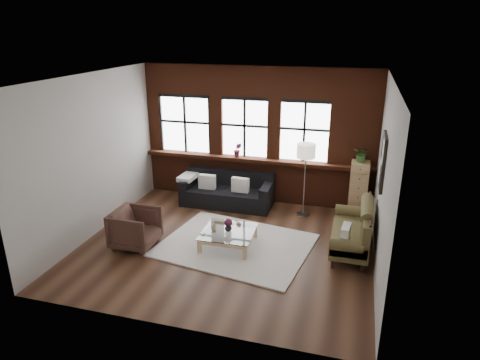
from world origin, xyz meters
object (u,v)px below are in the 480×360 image
(dark_sofa, at_px, (227,190))
(vase, at_px, (228,228))
(vintage_settee, at_px, (351,228))
(coffee_table, at_px, (228,239))
(drawer_chest, at_px, (358,189))
(armchair, at_px, (135,228))
(floor_lamp, at_px, (305,177))

(dark_sofa, height_order, vase, dark_sofa)
(vintage_settee, distance_m, coffee_table, 2.33)
(dark_sofa, bearing_deg, vase, -71.98)
(dark_sofa, relative_size, drawer_chest, 1.67)
(coffee_table, height_order, vase, vase)
(dark_sofa, distance_m, armchair, 2.63)
(armchair, bearing_deg, vase, -75.27)
(vase, xyz_separation_m, drawer_chest, (2.35, 2.12, 0.24))
(coffee_table, relative_size, floor_lamp, 0.55)
(vintage_settee, bearing_deg, dark_sofa, 153.34)
(vintage_settee, height_order, coffee_table, vintage_settee)
(coffee_table, height_order, floor_lamp, floor_lamp)
(armchair, xyz_separation_m, vase, (1.72, 0.47, 0.02))
(drawer_chest, bearing_deg, armchair, -147.62)
(drawer_chest, bearing_deg, vintage_settee, -93.22)
(drawer_chest, bearing_deg, vase, -137.98)
(floor_lamp, bearing_deg, armchair, -141.53)
(coffee_table, bearing_deg, vintage_settee, 12.08)
(drawer_chest, height_order, floor_lamp, floor_lamp)
(dark_sofa, xyz_separation_m, vintage_settee, (2.88, -1.45, 0.07))
(coffee_table, relative_size, drawer_chest, 0.78)
(vase, bearing_deg, drawer_chest, 42.02)
(vintage_settee, relative_size, drawer_chest, 1.35)
(vintage_settee, relative_size, armchair, 2.10)
(armchair, distance_m, coffee_table, 1.80)
(vintage_settee, relative_size, floor_lamp, 0.95)
(dark_sofa, relative_size, coffee_table, 2.14)
(dark_sofa, bearing_deg, vintage_settee, -26.66)
(coffee_table, bearing_deg, floor_lamp, 57.24)
(dark_sofa, bearing_deg, drawer_chest, 3.55)
(dark_sofa, xyz_separation_m, armchair, (-1.09, -2.40, -0.01))
(vintage_settee, relative_size, coffee_table, 1.73)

